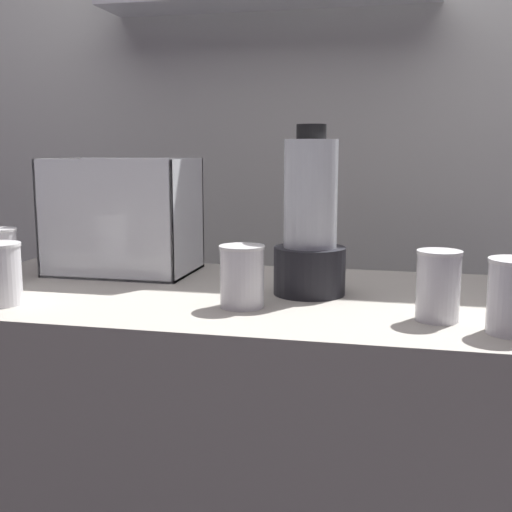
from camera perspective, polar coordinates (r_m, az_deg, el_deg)
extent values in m
cube|color=#9E998E|center=(1.55, 0.00, -19.77)|extent=(1.40, 0.64, 0.90)
cube|color=silver|center=(2.11, 4.73, 10.68)|extent=(2.60, 0.04, 2.50)
cube|color=white|center=(1.65, -11.42, -1.26)|extent=(0.34, 0.23, 0.01)
cube|color=white|center=(1.53, -13.31, 3.02)|extent=(0.34, 0.01, 0.28)
cube|color=white|center=(1.73, -10.05, 3.86)|extent=(0.34, 0.01, 0.28)
cube|color=white|center=(1.70, -16.72, 3.52)|extent=(0.01, 0.23, 0.28)
cube|color=white|center=(1.57, -5.99, 3.38)|extent=(0.01, 0.23, 0.28)
cone|color=orange|center=(1.67, -12.74, -0.50)|extent=(0.05, 0.18, 0.03)
cone|color=orange|center=(1.64, -10.48, -0.52)|extent=(0.17, 0.05, 0.03)
cone|color=orange|center=(1.66, -12.09, -0.55)|extent=(0.16, 0.13, 0.03)
cone|color=orange|center=(1.67, -13.01, -0.50)|extent=(0.04, 0.18, 0.03)
cone|color=orange|center=(1.62, -9.42, 0.64)|extent=(0.13, 0.12, 0.03)
cone|color=orange|center=(1.65, -9.57, 0.21)|extent=(0.13, 0.11, 0.02)
cone|color=orange|center=(1.63, -10.87, 0.24)|extent=(0.15, 0.16, 0.03)
cone|color=orange|center=(1.65, -10.09, 0.25)|extent=(0.14, 0.09, 0.03)
cone|color=orange|center=(1.63, -11.08, 1.76)|extent=(0.20, 0.06, 0.03)
cone|color=orange|center=(1.65, -12.50, 1.50)|extent=(0.11, 0.18, 0.03)
cone|color=orange|center=(1.63, -10.68, 1.42)|extent=(0.15, 0.16, 0.03)
cone|color=orange|center=(1.63, -11.43, 1.41)|extent=(0.09, 0.19, 0.03)
cylinder|color=black|center=(1.37, 4.71, -1.28)|extent=(0.15, 0.15, 0.10)
cylinder|color=silver|center=(1.35, 4.81, 5.45)|extent=(0.11, 0.11, 0.22)
cylinder|color=orange|center=(1.36, 4.75, 1.62)|extent=(0.10, 0.10, 0.04)
cylinder|color=black|center=(1.35, 4.88, 10.81)|extent=(0.06, 0.06, 0.03)
cylinder|color=white|center=(1.58, -21.55, -0.12)|extent=(0.08, 0.08, 0.12)
cylinder|color=yellow|center=(1.58, -21.52, -0.46)|extent=(0.07, 0.07, 0.10)
cylinder|color=white|center=(1.25, -1.38, -1.93)|extent=(0.09, 0.09, 0.11)
cylinder|color=yellow|center=(1.26, -1.37, -2.60)|extent=(0.08, 0.08, 0.08)
cylinder|color=white|center=(1.24, -1.39, 0.79)|extent=(0.09, 0.09, 0.01)
cylinder|color=white|center=(1.20, 15.69, -2.67)|extent=(0.08, 0.08, 0.12)
cylinder|color=orange|center=(1.20, 15.65, -3.40)|extent=(0.07, 0.07, 0.09)
cylinder|color=white|center=(1.19, 15.82, 0.32)|extent=(0.08, 0.08, 0.01)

